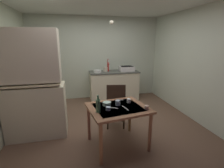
# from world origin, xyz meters

# --- Properties ---
(ground_plane) EXTENTS (5.00, 5.00, 0.00)m
(ground_plane) POSITION_xyz_m (0.00, 0.00, 0.00)
(ground_plane) COLOR brown
(wall_back) EXTENTS (4.10, 0.10, 2.55)m
(wall_back) POSITION_xyz_m (0.00, 1.93, 1.28)
(wall_back) COLOR beige
(wall_back) RESTS_ON ground
(wall_right) EXTENTS (0.10, 3.86, 2.55)m
(wall_right) POSITION_xyz_m (2.05, 0.00, 1.28)
(wall_right) COLOR silver
(wall_right) RESTS_ON ground
(hutch_cabinet) EXTENTS (1.08, 0.53, 2.04)m
(hutch_cabinet) POSITION_xyz_m (-1.44, -0.18, 0.95)
(hutch_cabinet) COLOR beige
(hutch_cabinet) RESTS_ON ground
(counter_cabinet) EXTENTS (1.51, 0.64, 0.90)m
(counter_cabinet) POSITION_xyz_m (0.51, 1.56, 0.45)
(counter_cabinet) COLOR beige
(counter_cabinet) RESTS_ON ground
(sink_basin) EXTENTS (0.44, 0.34, 0.15)m
(sink_basin) POSITION_xyz_m (0.91, 1.56, 0.98)
(sink_basin) COLOR white
(sink_basin) RESTS_ON counter_cabinet
(hand_pump) EXTENTS (0.05, 0.27, 0.39)m
(hand_pump) POSITION_xyz_m (0.33, 1.60, 1.07)
(hand_pump) COLOR #B21E19
(hand_pump) RESTS_ON counter_cabinet
(mixing_bowl_counter) EXTENTS (0.23, 0.23, 0.07)m
(mixing_bowl_counter) POSITION_xyz_m (-0.02, 1.51, 0.93)
(mixing_bowl_counter) COLOR white
(mixing_bowl_counter) RESTS_ON counter_cabinet
(stoneware_crock) EXTENTS (0.14, 0.14, 0.13)m
(stoneware_crock) POSITION_xyz_m (0.25, 1.62, 0.96)
(stoneware_crock) COLOR beige
(stoneware_crock) RESTS_ON counter_cabinet
(dining_table) EXTENTS (1.10, 0.98, 0.73)m
(dining_table) POSITION_xyz_m (-0.00, -0.87, 0.63)
(dining_table) COLOR brown
(dining_table) RESTS_ON ground
(chair_far_side) EXTENTS (0.47, 0.47, 0.98)m
(chair_far_side) POSITION_xyz_m (0.12, -0.23, 0.50)
(chair_far_side) COLOR #3B2A1B
(chair_far_side) RESTS_ON ground
(serving_bowl_wide) EXTENTS (0.15, 0.15, 0.06)m
(serving_bowl_wide) POSITION_xyz_m (-0.17, -0.75, 0.76)
(serving_bowl_wide) COLOR #ADD1C1
(serving_bowl_wide) RESTS_ON dining_table
(mug_tall) EXTENTS (0.08, 0.08, 0.06)m
(mug_tall) POSITION_xyz_m (-0.19, -0.97, 0.76)
(mug_tall) COLOR #9EB2C6
(mug_tall) RESTS_ON dining_table
(teacup_cream) EXTENTS (0.07, 0.07, 0.06)m
(teacup_cream) POSITION_xyz_m (0.44, -1.06, 0.76)
(teacup_cream) COLOR tan
(teacup_cream) RESTS_ON dining_table
(teacup_mint) EXTENTS (0.08, 0.08, 0.09)m
(teacup_mint) POSITION_xyz_m (0.02, -0.79, 0.78)
(teacup_mint) COLOR #9EB2C6
(teacup_mint) RESTS_ON dining_table
(mug_dark) EXTENTS (0.07, 0.07, 0.07)m
(mug_dark) POSITION_xyz_m (0.24, -0.71, 0.77)
(mug_dark) COLOR white
(mug_dark) RESTS_ON dining_table
(glass_bottle) EXTENTS (0.07, 0.07, 0.28)m
(glass_bottle) POSITION_xyz_m (-0.36, -1.00, 0.85)
(glass_bottle) COLOR #4C7F56
(glass_bottle) RESTS_ON dining_table
(table_knife) EXTENTS (0.06, 0.22, 0.00)m
(table_knife) POSITION_xyz_m (0.11, -0.94, 0.73)
(table_knife) COLOR silver
(table_knife) RESTS_ON dining_table
(teaspoon_near_bowl) EXTENTS (0.14, 0.08, 0.00)m
(teaspoon_near_bowl) POSITION_xyz_m (0.13, -0.53, 0.73)
(teaspoon_near_bowl) COLOR beige
(teaspoon_near_bowl) RESTS_ON dining_table
(teaspoon_by_cup) EXTENTS (0.13, 0.09, 0.00)m
(teaspoon_by_cup) POSITION_xyz_m (-0.08, -0.89, 0.73)
(teaspoon_by_cup) COLOR beige
(teaspoon_by_cup) RESTS_ON dining_table
(pendant_bulb) EXTENTS (0.08, 0.08, 0.08)m
(pendant_bulb) POSITION_xyz_m (0.09, 0.03, 2.18)
(pendant_bulb) COLOR #F9EFCC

